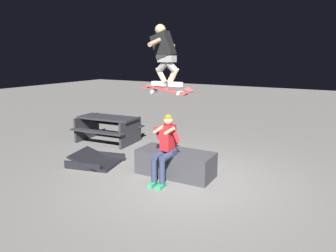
% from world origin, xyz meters
% --- Properties ---
extents(ground_plane, '(40.00, 40.00, 0.00)m').
position_xyz_m(ground_plane, '(0.00, 0.00, 0.00)').
color(ground_plane, slate).
extents(ledge_box_main, '(1.64, 0.72, 0.53)m').
position_xyz_m(ledge_box_main, '(0.26, -0.12, 0.26)').
color(ledge_box_main, '#38383D').
rests_on(ledge_box_main, ground).
extents(person_sitting_on_ledge, '(0.59, 0.75, 1.36)m').
position_xyz_m(person_sitting_on_ledge, '(0.27, 0.29, 0.77)').
color(person_sitting_on_ledge, '#2D3856').
rests_on(person_sitting_on_ledge, ground).
extents(skateboard, '(1.02, 0.21, 0.16)m').
position_xyz_m(skateboard, '(0.22, 0.31, 1.86)').
color(skateboard, '#B72D2D').
extents(skater_airborne, '(0.62, 0.89, 1.12)m').
position_xyz_m(skater_airborne, '(0.27, 0.31, 2.55)').
color(skater_airborne, white).
extents(kicker_ramp, '(1.18, 1.10, 0.38)m').
position_xyz_m(kicker_ramp, '(2.19, 0.22, 0.06)').
color(kicker_ramp, black).
rests_on(kicker_ramp, ground).
extents(picnic_table_back, '(1.80, 1.48, 0.75)m').
position_xyz_m(picnic_table_back, '(3.23, -1.48, 0.50)').
color(picnic_table_back, '#28282D').
rests_on(picnic_table_back, ground).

